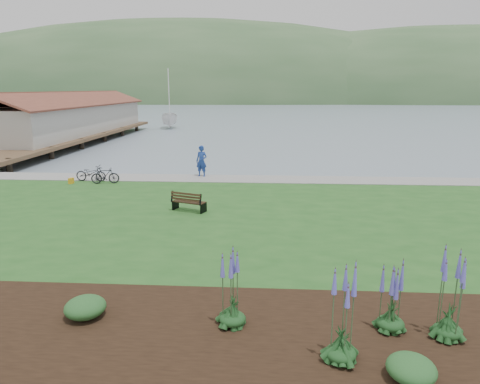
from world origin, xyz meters
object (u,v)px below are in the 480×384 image
at_px(park_bench, 188,201).
at_px(person, 202,158).
at_px(bicycle_a, 91,173).
at_px(sailboat, 170,128).

xyz_separation_m(park_bench, person, (-0.54, 7.69, 0.67)).
relative_size(park_bench, person, 0.71).
height_order(park_bench, bicycle_a, bicycle_a).
distance_m(person, bicycle_a, 6.57).
relative_size(park_bench, sailboat, 0.06).
distance_m(park_bench, sailboat, 46.03).
bearing_deg(bicycle_a, sailboat, 8.86).
xyz_separation_m(park_bench, sailboat, (-10.80, 44.74, -0.86)).
relative_size(person, bicycle_a, 1.25).
bearing_deg(sailboat, bicycle_a, -94.33).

